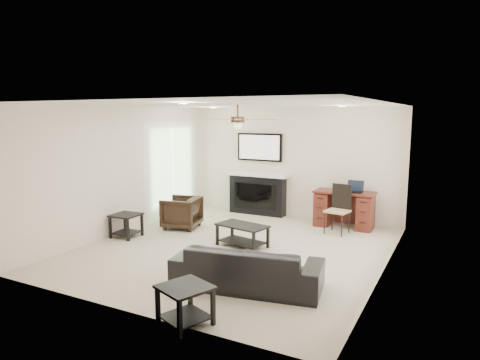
{
  "coord_description": "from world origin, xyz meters",
  "views": [
    {
      "loc": [
        3.43,
        -6.4,
        2.33
      ],
      "look_at": [
        0.04,
        0.11,
        1.21
      ],
      "focal_mm": 32.0,
      "sensor_mm": 36.0,
      "label": 1
    }
  ],
  "objects_px": {
    "sofa": "(247,267)",
    "armchair": "(182,212)",
    "coffee_table": "(242,236)",
    "fireplace_unit": "(257,174)",
    "desk": "(344,209)"
  },
  "relations": [
    {
      "from": "sofa",
      "to": "armchair",
      "type": "height_order",
      "value": "armchair"
    },
    {
      "from": "coffee_table",
      "to": "fireplace_unit",
      "type": "bearing_deg",
      "value": 120.55
    },
    {
      "from": "armchair",
      "to": "coffee_table",
      "type": "distance_m",
      "value": 1.79
    },
    {
      "from": "coffee_table",
      "to": "desk",
      "type": "relative_size",
      "value": 0.74
    },
    {
      "from": "fireplace_unit",
      "to": "desk",
      "type": "height_order",
      "value": "fireplace_unit"
    },
    {
      "from": "fireplace_unit",
      "to": "desk",
      "type": "bearing_deg",
      "value": -6.5
    },
    {
      "from": "sofa",
      "to": "armchair",
      "type": "xyz_separation_m",
      "value": [
        -2.6,
        2.15,
        0.03
      ]
    },
    {
      "from": "armchair",
      "to": "desk",
      "type": "xyz_separation_m",
      "value": [
        2.97,
        1.62,
        0.05
      ]
    },
    {
      "from": "armchair",
      "to": "coffee_table",
      "type": "relative_size",
      "value": 0.8
    },
    {
      "from": "fireplace_unit",
      "to": "coffee_table",
      "type": "bearing_deg",
      "value": -70.61
    },
    {
      "from": "sofa",
      "to": "armchair",
      "type": "distance_m",
      "value": 3.37
    },
    {
      "from": "armchair",
      "to": "desk",
      "type": "relative_size",
      "value": 0.59
    },
    {
      "from": "armchair",
      "to": "fireplace_unit",
      "type": "xyz_separation_m",
      "value": [
        0.85,
        1.87,
        0.63
      ]
    },
    {
      "from": "armchair",
      "to": "desk",
      "type": "height_order",
      "value": "desk"
    },
    {
      "from": "coffee_table",
      "to": "fireplace_unit",
      "type": "height_order",
      "value": "fireplace_unit"
    }
  ]
}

